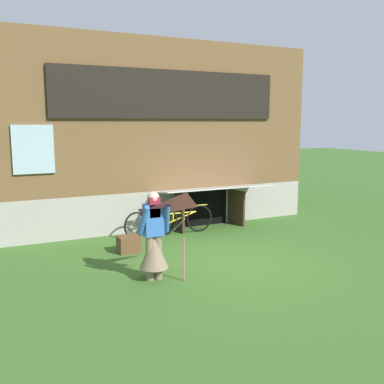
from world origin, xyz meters
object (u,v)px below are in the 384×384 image
Objects in this scene: wooden_crate at (129,244)px; kite at (187,216)px; person at (154,243)px; bicycle_yellow at (182,219)px; bicycle_blue at (150,222)px.

kite is at bearing -83.32° from wooden_crate.
kite is 3.32× the size of wooden_crate.
bicycle_yellow is at bearing 48.22° from person.
bicycle_yellow is 1.11× the size of bicycle_blue.
bicycle_blue is 3.30× the size of wooden_crate.
kite reaches higher than bicycle_yellow.
person reaches higher than wooden_crate.
wooden_crate is at bearing 96.68° from kite.
kite is 1.00× the size of bicycle_blue.
bicycle_yellow is (1.82, 2.81, -0.31)m from person.
wooden_crate is at bearing 78.11° from person.
bicycle_yellow is 2.00m from wooden_crate.
bicycle_blue is (1.03, 2.98, -0.33)m from person.
bicycle_yellow is at bearing -25.83° from bicycle_blue.
bicycle_yellow is 3.65× the size of wooden_crate.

